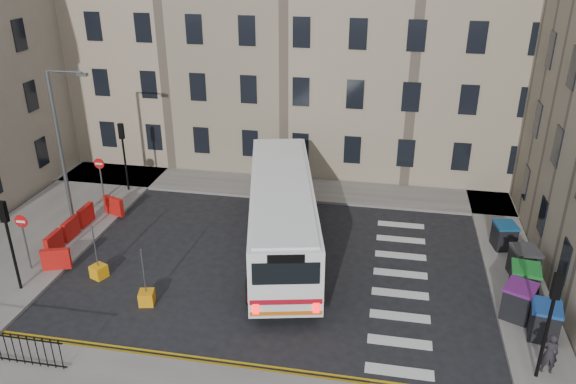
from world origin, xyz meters
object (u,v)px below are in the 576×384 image
(wheelie_bin_e, at_px, (504,235))
(bollard_yellow, at_px, (99,271))
(wheelie_bin_b, at_px, (519,301))
(wheelie_bin_c, at_px, (524,282))
(wheelie_bin_a, at_px, (544,321))
(pedestrian, at_px, (550,353))
(bollard_chevron, at_px, (147,298))
(streetlamp, at_px, (60,148))
(bus, at_px, (282,212))
(wheelie_bin_d, at_px, (524,262))

(wheelie_bin_e, xyz_separation_m, bollard_yellow, (-18.05, -5.89, -0.48))
(wheelie_bin_b, distance_m, wheelie_bin_c, 1.46)
(wheelie_bin_a, height_order, pedestrian, pedestrian)
(wheelie_bin_b, distance_m, pedestrian, 3.16)
(wheelie_bin_c, height_order, bollard_chevron, wheelie_bin_c)
(wheelie_bin_e, height_order, pedestrian, pedestrian)
(streetlamp, relative_size, bus, 0.63)
(bollard_yellow, relative_size, bollard_chevron, 1.00)
(bus, height_order, wheelie_bin_c, bus)
(bollard_yellow, bearing_deg, bollard_chevron, -27.00)
(streetlamp, distance_m, wheelie_bin_d, 22.56)
(wheelie_bin_d, distance_m, bollard_chevron, 16.32)
(wheelie_bin_b, xyz_separation_m, wheelie_bin_d, (0.75, 3.08, -0.01))
(wheelie_bin_b, xyz_separation_m, bollard_yellow, (-17.73, -0.30, -0.55))
(bus, distance_m, bollard_chevron, 7.39)
(bus, distance_m, bollard_yellow, 8.70)
(wheelie_bin_a, xyz_separation_m, bollard_yellow, (-18.45, 0.82, -0.53))
(wheelie_bin_d, distance_m, wheelie_bin_e, 2.55)
(bus, xyz_separation_m, wheelie_bin_c, (10.67, -2.37, -1.11))
(streetlamp, distance_m, bollard_yellow, 7.06)
(wheelie_bin_a, relative_size, wheelie_bin_d, 0.98)
(pedestrian, bearing_deg, wheelie_bin_c, -87.40)
(streetlamp, distance_m, wheelie_bin_e, 22.17)
(pedestrian, height_order, bollard_yellow, pedestrian)
(wheelie_bin_b, bearing_deg, bollard_yellow, -154.11)
(bus, relative_size, wheelie_bin_a, 9.34)
(bollard_yellow, bearing_deg, wheelie_bin_b, 0.96)
(bus, height_order, wheelie_bin_e, bus)
(wheelie_bin_a, relative_size, wheelie_bin_c, 0.96)
(streetlamp, xyz_separation_m, bollard_yellow, (3.78, -4.39, -4.04))
(wheelie_bin_c, distance_m, wheelie_bin_e, 4.20)
(wheelie_bin_d, height_order, pedestrian, pedestrian)
(bus, distance_m, wheelie_bin_d, 11.06)
(wheelie_bin_c, relative_size, pedestrian, 0.91)
(bus, bearing_deg, bollard_yellow, -164.26)
(streetlamp, distance_m, wheelie_bin_a, 23.10)
(wheelie_bin_d, relative_size, pedestrian, 0.89)
(wheelie_bin_a, relative_size, bollard_yellow, 2.31)
(wheelie_bin_b, height_order, bollard_yellow, wheelie_bin_b)
(bus, bearing_deg, wheelie_bin_e, -2.80)
(wheelie_bin_c, relative_size, bollard_chevron, 2.40)
(bollard_chevron, bearing_deg, wheelie_bin_d, 17.33)
(bus, relative_size, wheelie_bin_d, 9.19)
(wheelie_bin_d, bearing_deg, bus, 166.30)
(bus, relative_size, pedestrian, 8.19)
(wheelie_bin_d, bearing_deg, wheelie_bin_c, -110.54)
(streetlamp, relative_size, bollard_yellow, 13.57)
(wheelie_bin_b, distance_m, wheelie_bin_d, 3.17)
(bollard_yellow, bearing_deg, pedestrian, -8.85)
(wheelie_bin_e, distance_m, bollard_yellow, 18.99)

